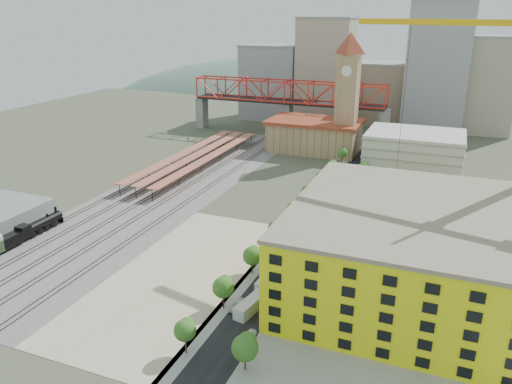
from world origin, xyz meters
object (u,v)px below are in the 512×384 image
at_px(site_trailer_b, 270,280).
at_px(site_trailer_a, 252,304).
at_px(locomotive, 34,229).
at_px(car_0, 237,305).
at_px(construction_building, 404,250).
at_px(site_trailer_c, 284,261).
at_px(site_trailer_d, 301,238).
at_px(clock_tower, 348,84).

bearing_deg(site_trailer_b, site_trailer_a, -86.92).
distance_m(locomotive, car_0, 64.04).
distance_m(construction_building, locomotive, 92.62).
relative_size(site_trailer_b, site_trailer_c, 1.16).
distance_m(locomotive, site_trailer_d, 69.44).
relative_size(construction_building, car_0, 10.82).
height_order(site_trailer_b, site_trailer_c, site_trailer_b).
relative_size(site_trailer_a, site_trailer_d, 0.92).
xyz_separation_m(construction_building, car_0, (-29.00, -19.14, -8.61)).
bearing_deg(site_trailer_c, clock_tower, 98.58).
bearing_deg(clock_tower, car_0, -87.60).
bearing_deg(site_trailer_c, construction_building, 1.87).
height_order(site_trailer_a, site_trailer_d, site_trailer_d).
relative_size(clock_tower, site_trailer_d, 5.00).
bearing_deg(site_trailer_c, site_trailer_b, -86.04).
bearing_deg(construction_building, site_trailer_a, -144.40).
bearing_deg(locomotive, car_0, -10.27).
xyz_separation_m(construction_building, locomotive, (-92.00, -7.72, -7.38)).
height_order(construction_building, car_0, construction_building).
bearing_deg(site_trailer_c, site_trailer_a, -86.04).
distance_m(construction_building, site_trailer_a, 32.99).
bearing_deg(site_trailer_b, car_0, -102.61).
height_order(locomotive, site_trailer_d, locomotive).
distance_m(clock_tower, car_0, 122.46).
height_order(locomotive, site_trailer_a, locomotive).
bearing_deg(car_0, construction_building, 33.33).
distance_m(construction_building, site_trailer_d, 30.52).
distance_m(locomotive, site_trailer_c, 66.57).
bearing_deg(site_trailer_b, site_trailer_c, 93.08).
bearing_deg(car_0, site_trailer_d, 84.71).
distance_m(site_trailer_b, site_trailer_c, 9.40).
bearing_deg(site_trailer_a, clock_tower, 104.75).
relative_size(clock_tower, construction_building, 1.03).
xyz_separation_m(site_trailer_a, site_trailer_b, (0.00, 10.16, 0.09)).
distance_m(locomotive, site_trailer_a, 66.90).
bearing_deg(car_0, site_trailer_a, 9.72).
height_order(clock_tower, site_trailer_a, clock_tower).
relative_size(site_trailer_a, site_trailer_b, 0.94).
height_order(clock_tower, construction_building, clock_tower).
relative_size(site_trailer_a, car_0, 2.05).
distance_m(clock_tower, site_trailer_d, 90.72).
xyz_separation_m(site_trailer_a, site_trailer_c, (0.00, 19.56, -0.11)).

